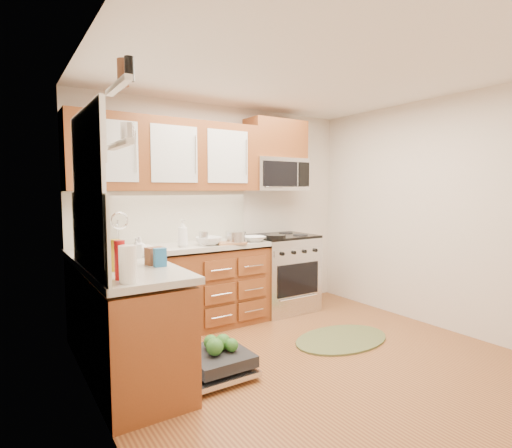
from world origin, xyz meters
TOP-DOWN VIEW (x-y plane):
  - floor at (0.00, 0.00)m, footprint 3.50×3.50m
  - ceiling at (0.00, 0.00)m, footprint 3.50×3.50m
  - wall_back at (0.00, 1.75)m, footprint 3.50×0.04m
  - wall_left at (-1.75, 0.00)m, footprint 0.04×3.50m
  - wall_right at (1.75, 0.00)m, footprint 0.04×3.50m
  - base_cabinet_back at (-0.73, 1.45)m, footprint 2.05×0.60m
  - base_cabinet_left at (-1.45, 0.52)m, footprint 0.60×1.25m
  - countertop_back at (-0.72, 1.44)m, footprint 2.07×0.64m
  - countertop_left at (-1.44, 0.53)m, footprint 0.64×1.27m
  - backsplash_back at (-0.73, 1.74)m, footprint 2.05×0.02m
  - backsplash_left at (-1.74, 0.52)m, footprint 0.02×1.25m
  - upper_cabinets at (-0.73, 1.57)m, footprint 2.05×0.35m
  - cabinet_over_mw at (0.68, 1.57)m, footprint 0.76×0.35m
  - range at (0.68, 1.43)m, footprint 0.76×0.64m
  - microwave at (0.68, 1.55)m, footprint 0.76×0.38m
  - sink at (-1.25, 1.42)m, footprint 0.62×0.50m
  - dishwasher at (-0.86, 0.30)m, footprint 0.70×0.60m
  - window at (-1.74, 0.50)m, footprint 0.03×1.05m
  - window_blind at (-1.71, 0.50)m, footprint 0.02×0.96m
  - shelf_upper at (-1.72, -0.35)m, footprint 0.04×0.40m
  - shelf_lower at (-1.72, -0.35)m, footprint 0.04×0.40m
  - rug at (0.57, 0.28)m, footprint 1.23×1.03m
  - skillet at (0.40, 1.18)m, footprint 0.26×0.26m
  - stock_pot at (-0.11, 1.22)m, footprint 0.29×0.29m
  - cutting_board at (-0.17, 1.22)m, footprint 0.34×0.25m
  - canister at (-0.48, 1.25)m, footprint 0.11×0.11m
  - paper_towel_roll at (-1.60, 0.01)m, footprint 0.13×0.13m
  - mustard_bottle at (-1.57, 0.43)m, footprint 0.08×0.08m
  - red_bottle at (-1.62, 0.12)m, footprint 0.08×0.08m
  - wooden_box at (-1.25, 0.52)m, footprint 0.15×0.12m
  - blue_carton at (-1.25, 0.41)m, footprint 0.09×0.06m
  - bowl_a at (0.15, 1.25)m, footprint 0.30×0.30m
  - bowl_b at (-0.41, 1.27)m, footprint 0.33×0.33m
  - cup at (0.11, 1.65)m, footprint 0.15×0.15m
  - soap_bottle_a at (-0.69, 1.30)m, footprint 0.13×0.14m
  - soap_bottle_b at (-1.29, 0.90)m, footprint 0.08×0.08m
  - soap_bottle_c at (-1.25, 0.93)m, footprint 0.18×0.18m

SIDE VIEW (x-z plane):
  - floor at x=0.00m, z-range 0.00..0.00m
  - rug at x=0.57m, z-range 0.00..0.02m
  - dishwasher at x=-0.86m, z-range 0.00..0.20m
  - base_cabinet_back at x=-0.73m, z-range 0.00..0.85m
  - base_cabinet_left at x=-1.45m, z-range 0.00..0.85m
  - range at x=0.68m, z-range 0.00..0.95m
  - sink at x=-1.25m, z-range 0.67..0.93m
  - countertop_back at x=-0.72m, z-range 0.88..0.93m
  - countertop_left at x=-1.44m, z-range 0.88..0.93m
  - cutting_board at x=-0.17m, z-range 0.93..0.95m
  - bowl_a at x=0.15m, z-range 0.93..0.99m
  - bowl_b at x=-0.41m, z-range 0.93..1.01m
  - cup at x=0.11m, z-range 0.93..1.02m
  - skillet at x=0.40m, z-range 0.95..0.99m
  - stock_pot at x=-0.11m, z-range 0.93..1.06m
  - wooden_box at x=-1.25m, z-range 0.93..1.06m
  - blue_carton at x=-1.25m, z-range 0.93..1.07m
  - canister at x=-0.48m, z-range 0.93..1.07m
  - soap_bottle_b at x=-1.29m, z-range 0.93..1.10m
  - soap_bottle_c at x=-1.25m, z-range 0.93..1.10m
  - mustard_bottle at x=-1.57m, z-range 0.93..1.15m
  - paper_towel_roll at x=-1.60m, z-range 0.93..1.16m
  - red_bottle at x=-1.62m, z-range 0.93..1.18m
  - soap_bottle_a at x=-0.69m, z-range 0.92..1.20m
  - backsplash_back at x=-0.73m, z-range 0.93..1.49m
  - backsplash_left at x=-1.74m, z-range 0.93..1.49m
  - wall_back at x=0.00m, z-range 0.00..2.50m
  - wall_left at x=-1.75m, z-range 0.00..2.50m
  - wall_right at x=1.75m, z-range 0.00..2.50m
  - window at x=-1.74m, z-range 1.02..2.08m
  - microwave at x=0.68m, z-range 1.50..1.90m
  - shelf_lower at x=-1.72m, z-range 1.74..1.76m
  - upper_cabinets at x=-0.73m, z-range 1.50..2.25m
  - window_blind at x=-1.71m, z-range 1.68..2.08m
  - shelf_upper at x=-1.72m, z-range 2.03..2.06m
  - cabinet_over_mw at x=0.68m, z-range 1.90..2.37m
  - ceiling at x=0.00m, z-range 2.50..2.50m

